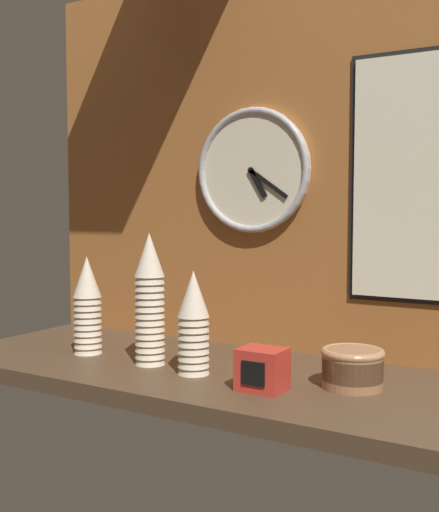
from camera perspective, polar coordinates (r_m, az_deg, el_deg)
The scene contains 8 objects.
ground_plane at distance 1.56m, azimuth 2.08°, elevation -10.91°, with size 1.60×0.56×0.04m, color #4C3826.
wall_tiled_back at distance 1.75m, azimuth 6.39°, elevation 8.71°, with size 1.60×0.03×1.05m.
cup_stack_center_left at distance 1.60m, azimuth -6.23°, elevation -3.81°, with size 0.08×0.08×0.33m.
cup_stack_left at distance 1.75m, azimuth -11.66°, elevation -4.29°, with size 0.08×0.08×0.26m.
cup_stack_center at distance 1.51m, azimuth -2.33°, elevation -5.91°, with size 0.08×0.08×0.24m.
bowl_stack_right at distance 1.44m, azimuth 11.70°, elevation -9.64°, with size 0.14×0.14×0.09m.
wall_clock at distance 1.77m, azimuth 2.94°, elevation 7.60°, with size 0.34×0.03×0.34m.
napkin_dispenser at distance 1.39m, azimuth 3.82°, elevation -10.03°, with size 0.10×0.08×0.09m.
Camera 1 is at (0.73, -1.32, 0.39)m, focal length 45.00 mm.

